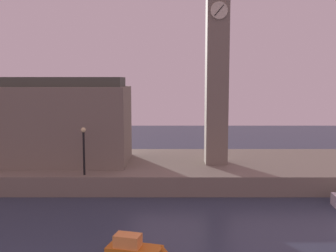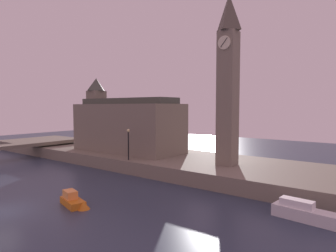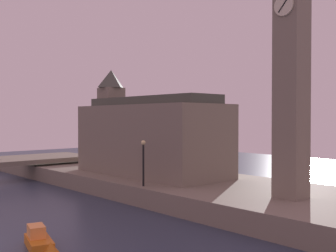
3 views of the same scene
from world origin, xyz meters
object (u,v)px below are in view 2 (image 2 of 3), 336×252
at_px(streetlamp, 128,140).
at_px(boat_patrol_orange, 75,201).
at_px(parliament_hall, 126,125).
at_px(boat_ferry_white, 310,214).
at_px(clock_tower, 228,78).

distance_m(streetlamp, boat_patrol_orange, 12.22).
distance_m(parliament_hall, streetlamp, 7.36).
xyz_separation_m(parliament_hall, boat_ferry_white, (25.23, -7.89, -4.59)).
xyz_separation_m(parliament_hall, boat_patrol_orange, (10.24, -15.55, -4.72)).
bearing_deg(streetlamp, boat_patrol_orange, -65.45).
xyz_separation_m(streetlamp, boat_patrol_orange, (4.88, -10.69, -3.37)).
height_order(streetlamp, boat_patrol_orange, streetlamp).
relative_size(parliament_hall, boat_patrol_orange, 4.57).
bearing_deg(clock_tower, parliament_hall, 177.79).
relative_size(parliament_hall, boat_ferry_white, 3.29).
distance_m(streetlamp, boat_ferry_white, 20.37).
bearing_deg(clock_tower, boat_ferry_white, -37.32).
bearing_deg(clock_tower, streetlamp, -157.59).
height_order(parliament_hall, streetlamp, parliament_hall).
relative_size(streetlamp, boat_ferry_white, 0.76).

